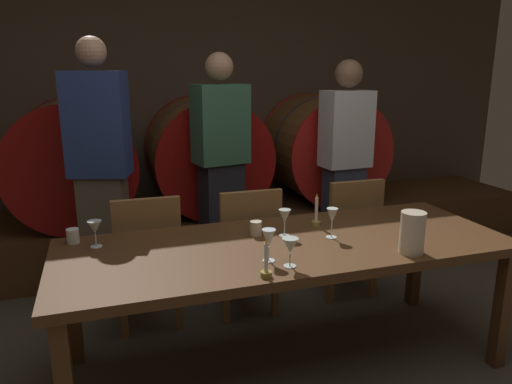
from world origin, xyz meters
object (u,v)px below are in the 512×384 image
wine_glass_right (285,217)px  candle_left (266,267)px  pitcher (412,233)px  chair_center (247,245)px  guest_right (345,164)px  cup_left (73,236)px  cup_right (256,228)px  wine_barrel_center (206,155)px  wine_barrel_right (323,149)px  guest_left (101,175)px  wine_glass_far_right (332,217)px  chair_left (148,255)px  chair_right (348,231)px  candle_right (316,217)px  guest_center (221,170)px  wine_glass_left (269,239)px  wine_glass_far_left (95,228)px  wine_barrel_left (72,162)px  dining_table (287,254)px  wine_glass_center (290,246)px

wine_glass_right → candle_left: bearing=-119.9°
pitcher → chair_center: bearing=120.4°
guest_right → pitcher: 1.58m
cup_left → cup_right: size_ratio=0.97×
wine_barrel_center → candle_left: 2.18m
wine_barrel_right → chair_center: bearing=-133.7°
wine_barrel_center → guest_left: (-0.87, -0.74, 0.04)m
wine_glass_right → cup_right: bearing=157.4°
chair_center → wine_glass_far_right: bearing=115.4°
chair_left → chair_right: size_ratio=1.00×
candle_right → cup_left: candle_right is taller
chair_left → candle_left: size_ratio=4.89×
cup_left → guest_center: bearing=39.6°
pitcher → wine_glass_far_right: pitcher is taller
guest_right → wine_glass_right: size_ratio=11.18×
guest_right → wine_glass_left: 1.81m
guest_left → guest_center: 0.87m
chair_left → chair_right: same height
cup_left → wine_glass_far_right: bearing=-14.7°
wine_glass_far_left → wine_barrel_right: bearing=37.1°
guest_left → chair_right: bearing=-175.9°
wine_barrel_left → wine_glass_far_left: wine_barrel_left is taller
wine_barrel_left → candle_left: (0.87, -2.16, -0.13)m
wine_barrel_center → pitcher: size_ratio=4.58×
wine_barrel_right → wine_glass_far_left: size_ratio=6.93×
guest_center → wine_glass_right: bearing=82.6°
guest_right → wine_glass_far_right: 1.39m
wine_barrel_right → cup_left: wine_barrel_right is taller
guest_right → candle_left: size_ratio=9.39×
wine_barrel_left → wine_glass_left: 2.21m
wine_barrel_left → candle_left: bearing=-68.1°
candle_right → wine_glass_far_left: (-1.23, 0.04, 0.05)m
wine_barrel_right → guest_right: bearing=-99.2°
guest_center → chair_center: bearing=81.2°
dining_table → guest_left: bearing=131.1°
chair_right → candle_left: bearing=47.0°
wine_barrel_right → guest_center: bearing=-152.0°
candle_right → wine_barrel_right: bearing=63.0°
guest_left → candle_right: 1.45m
chair_left → cup_right: (0.55, -0.50, 0.28)m
guest_center → wine_glass_center: (-0.05, -1.49, -0.07)m
wine_barrel_center → wine_glass_center: 2.09m
wine_glass_left → candle_right: bearing=43.4°
wine_glass_left → wine_glass_far_left: bearing=149.7°
wine_glass_right → wine_glass_far_right: (0.23, -0.11, 0.01)m
guest_left → cup_right: 1.20m
wine_glass_right → wine_barrel_center: bearing=92.1°
pitcher → wine_glass_far_left: bearing=158.9°
wine_barrel_left → guest_left: (0.21, -0.74, 0.04)m
cup_left → guest_left: bearing=76.6°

